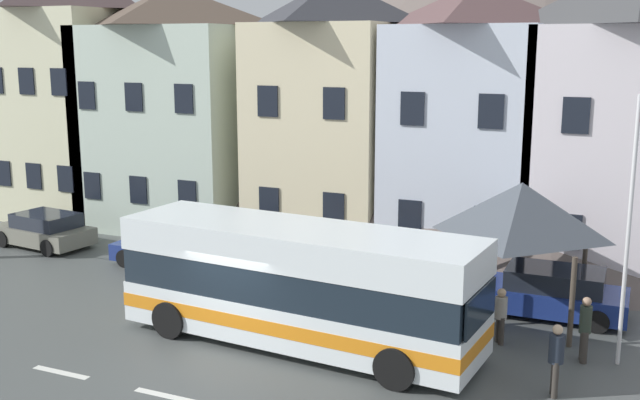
% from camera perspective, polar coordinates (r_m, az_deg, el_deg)
% --- Properties ---
extents(ground_plane, '(40.00, 60.00, 0.07)m').
position_cam_1_polar(ground_plane, '(19.34, -7.80, -11.92)').
color(ground_plane, '#4A4E4D').
extents(townhouse_00, '(5.18, 6.27, 11.56)m').
position_cam_1_polar(townhouse_00, '(36.22, -17.66, 8.11)').
color(townhouse_00, beige).
rests_on(townhouse_00, ground_plane).
extents(townhouse_01, '(6.89, 5.84, 10.02)m').
position_cam_1_polar(townhouse_01, '(32.77, -10.66, 6.79)').
color(townhouse_01, silver).
rests_on(townhouse_01, ground_plane).
extents(townhouse_02, '(5.12, 6.02, 10.10)m').
position_cam_1_polar(townhouse_02, '(29.42, 1.04, 6.53)').
color(townhouse_02, beige).
rests_on(townhouse_02, ground_plane).
extents(townhouse_03, '(5.14, 6.35, 9.76)m').
position_cam_1_polar(townhouse_03, '(27.95, 11.38, 5.69)').
color(townhouse_03, silver).
rests_on(townhouse_03, ground_plane).
extents(townhouse_04, '(6.17, 5.70, 10.37)m').
position_cam_1_polar(townhouse_04, '(26.94, 22.52, 5.46)').
color(townhouse_04, white).
rests_on(townhouse_04, ground_plane).
extents(hilltop_castle, '(42.25, 42.25, 23.77)m').
position_cam_1_polar(hilltop_castle, '(43.55, 15.69, 12.58)').
color(hilltop_castle, '#665A54').
rests_on(hilltop_castle, ground_plane).
extents(transit_bus, '(9.74, 3.36, 3.13)m').
position_cam_1_polar(transit_bus, '(19.57, -1.62, -6.49)').
color(transit_bus, white).
rests_on(transit_bus, ground_plane).
extents(bus_shelter, '(3.60, 3.60, 3.92)m').
position_cam_1_polar(bus_shelter, '(21.82, 14.90, -0.73)').
color(bus_shelter, '#473D33').
rests_on(bus_shelter, ground_plane).
extents(parked_car_01, '(4.07, 2.35, 1.33)m').
position_cam_1_polar(parked_car_01, '(31.03, -20.01, -2.15)').
color(parked_car_01, slate).
rests_on(parked_car_01, ground_plane).
extents(parked_car_02, '(3.97, 1.85, 1.26)m').
position_cam_1_polar(parked_car_02, '(27.17, -11.17, -3.61)').
color(parked_car_02, navy).
rests_on(parked_car_02, ground_plane).
extents(parked_car_03, '(4.46, 2.05, 1.41)m').
position_cam_1_polar(parked_car_03, '(22.87, 16.83, -6.65)').
color(parked_car_03, navy).
rests_on(parked_car_03, ground_plane).
extents(pedestrian_00, '(0.29, 0.37, 1.66)m').
position_cam_1_polar(pedestrian_00, '(19.85, 19.31, -9.12)').
color(pedestrian_00, '#38332D').
rests_on(pedestrian_00, ground_plane).
extents(pedestrian_01, '(0.34, 0.35, 1.67)m').
position_cam_1_polar(pedestrian_01, '(17.76, 17.34, -11.10)').
color(pedestrian_01, '#38332D').
rests_on(pedestrian_01, ground_plane).
extents(pedestrian_02, '(0.32, 0.32, 1.50)m').
position_cam_1_polar(pedestrian_02, '(20.39, 13.45, -8.26)').
color(pedestrian_02, '#38332D').
rests_on(pedestrian_02, ground_plane).
extents(public_bench, '(1.55, 0.48, 0.87)m').
position_cam_1_polar(public_bench, '(24.05, 15.64, -6.22)').
color(public_bench, brown).
rests_on(public_bench, ground_plane).
extents(flagpole, '(0.95, 0.10, 6.56)m').
position_cam_1_polar(flagpole, '(19.19, 22.56, -0.81)').
color(flagpole, silver).
rests_on(flagpole, ground_plane).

